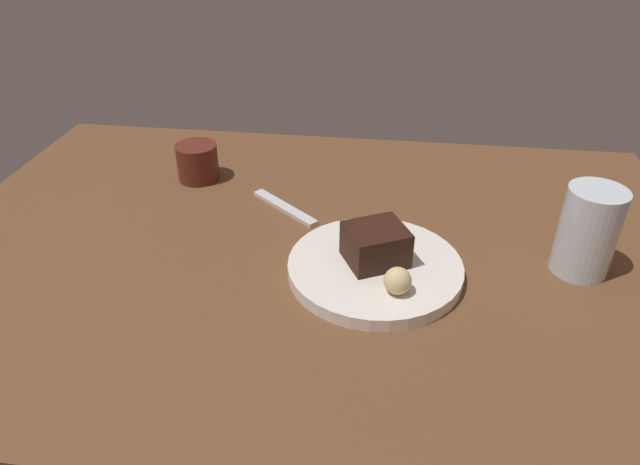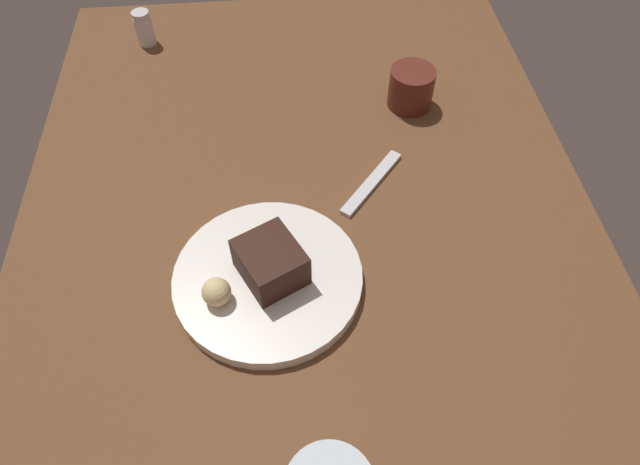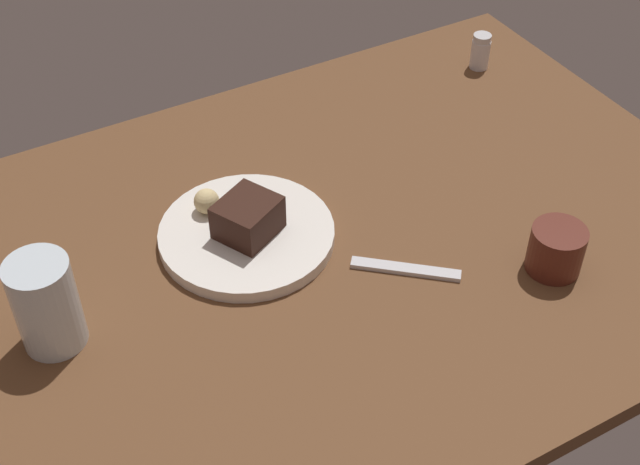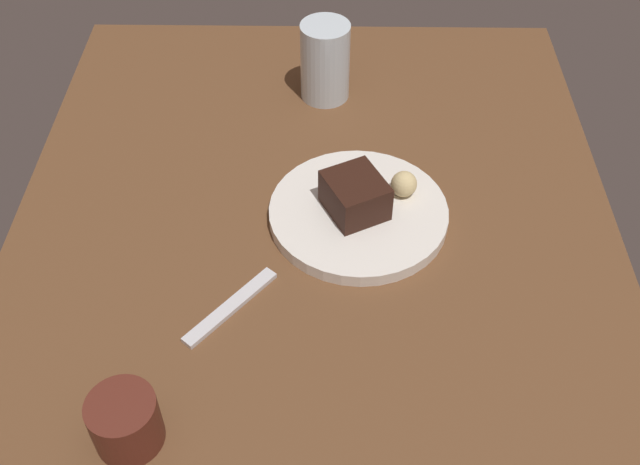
{
  "view_description": "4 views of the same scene",
  "coord_description": "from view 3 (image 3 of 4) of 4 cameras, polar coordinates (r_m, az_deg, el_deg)",
  "views": [
    {
      "loc": [
        10.84,
        -72.62,
        51.99
      ],
      "look_at": [
        1.3,
        -1.79,
        6.5
      ],
      "focal_mm": 32.2,
      "sensor_mm": 36.0,
      "label": 1
    },
    {
      "loc": [
        49.97,
        -3.04,
        66.08
      ],
      "look_at": [
        5.15,
        1.2,
        7.04
      ],
      "focal_mm": 31.42,
      "sensor_mm": 36.0,
      "label": 2
    },
    {
      "loc": [
        44.93,
        78.04,
        87.42
      ],
      "look_at": [
        1.87,
        0.97,
        6.45
      ],
      "focal_mm": 49.11,
      "sensor_mm": 36.0,
      "label": 3
    },
    {
      "loc": [
        -64.67,
        -1.86,
        77.94
      ],
      "look_at": [
        3.18,
        -0.87,
        6.96
      ],
      "focal_mm": 42.46,
      "sensor_mm": 36.0,
      "label": 4
    }
  ],
  "objects": [
    {
      "name": "dessert_spoon",
      "position": [
        1.2,
        5.6,
        -2.39
      ],
      "size": [
        12.67,
        10.99,
        0.7
      ],
      "primitive_type": "cube",
      "rotation": [
        0.0,
        0.0,
        2.45
      ],
      "color": "silver",
      "rests_on": "dining_table"
    },
    {
      "name": "chocolate_cake_slice",
      "position": [
        1.21,
        -4.73,
        0.98
      ],
      "size": [
        10.47,
        10.1,
        5.31
      ],
      "primitive_type": "cube",
      "rotation": [
        0.0,
        0.0,
        3.61
      ],
      "color": "black",
      "rests_on": "dessert_plate"
    },
    {
      "name": "bread_roll",
      "position": [
        1.25,
        -7.4,
        2.04
      ],
      "size": [
        3.67,
        3.67,
        3.67
      ],
      "primitive_type": "sphere",
      "color": "#DBC184",
      "rests_on": "dessert_plate"
    },
    {
      "name": "dining_table",
      "position": [
        1.24,
        0.53,
        -1.13
      ],
      "size": [
        120.0,
        84.0,
        3.0
      ],
      "primitive_type": "cube",
      "color": "brown",
      "rests_on": "ground"
    },
    {
      "name": "coffee_cup",
      "position": [
        1.22,
        15.13,
        -1.07
      ],
      "size": [
        7.51,
        7.51,
        6.74
      ],
      "primitive_type": "cylinder",
      "color": "#562319",
      "rests_on": "dining_table"
    },
    {
      "name": "salt_shaker",
      "position": [
        1.61,
        10.41,
        11.53
      ],
      "size": [
        3.36,
        3.36,
        6.48
      ],
      "color": "silver",
      "rests_on": "dining_table"
    },
    {
      "name": "water_glass",
      "position": [
        1.11,
        -17.42,
        -4.46
      ],
      "size": [
        7.95,
        7.95,
        12.95
      ],
      "primitive_type": "cylinder",
      "color": "silver",
      "rests_on": "dining_table"
    },
    {
      "name": "dessert_plate",
      "position": [
        1.24,
        -4.8,
        -0.13
      ],
      "size": [
        24.83,
        24.83,
        1.9
      ],
      "primitive_type": "cylinder",
      "color": "white",
      "rests_on": "dining_table"
    }
  ]
}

